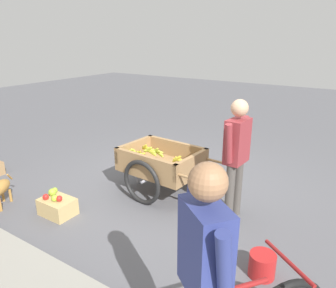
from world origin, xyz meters
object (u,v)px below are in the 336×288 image
at_px(fruit_cart, 161,165).
at_px(vendor_person, 237,151).
at_px(mixed_fruit_crate, 57,206).
at_px(cyclist_person, 204,267).
at_px(plastic_bucket, 262,265).

height_order(fruit_cart, vendor_person, vendor_person).
relative_size(vendor_person, mixed_fruit_crate, 3.47).
xyz_separation_m(vendor_person, cyclist_person, (-0.61, 2.09, 0.05)).
height_order(fruit_cart, plastic_bucket, fruit_cart).
height_order(cyclist_person, plastic_bucket, cyclist_person).
height_order(cyclist_person, mixed_fruit_crate, cyclist_person).
relative_size(fruit_cart, vendor_person, 1.12).
relative_size(fruit_cart, plastic_bucket, 6.69).
distance_m(vendor_person, plastic_bucket, 1.32).
bearing_deg(cyclist_person, mixed_fruit_crate, -19.71).
bearing_deg(vendor_person, mixed_fruit_crate, 31.33).
xyz_separation_m(vendor_person, mixed_fruit_crate, (1.93, 1.17, -0.78)).
bearing_deg(plastic_bucket, mixed_fruit_crate, 7.24).
bearing_deg(plastic_bucket, vendor_person, -52.70).
xyz_separation_m(fruit_cart, mixed_fruit_crate, (0.78, 1.25, -0.31)).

